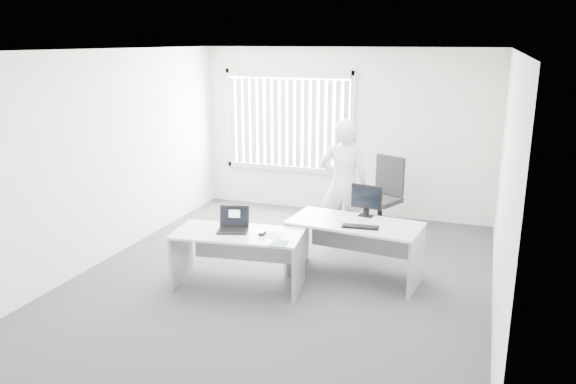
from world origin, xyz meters
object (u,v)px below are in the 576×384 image
(desk_near, at_px, (238,248))
(desk_far, at_px, (354,238))
(person, at_px, (343,184))
(monitor, at_px, (367,201))
(office_chair, at_px, (382,209))
(laptop, at_px, (233,221))

(desk_near, xyz_separation_m, desk_far, (1.25, 0.73, 0.03))
(desk_near, distance_m, person, 2.01)
(desk_far, xyz_separation_m, monitor, (0.08, 0.29, 0.41))
(desk_far, height_order, office_chair, office_chair)
(laptop, xyz_separation_m, monitor, (1.40, 1.02, 0.11))
(person, bearing_deg, monitor, 114.37)
(person, distance_m, monitor, 0.91)
(office_chair, distance_m, person, 1.10)
(desk_near, height_order, person, person)
(desk_far, distance_m, laptop, 1.54)
(desk_far, relative_size, office_chair, 1.43)
(laptop, bearing_deg, monitor, 19.97)
(desk_far, distance_m, office_chair, 1.90)
(desk_far, xyz_separation_m, laptop, (-1.32, -0.73, 0.30))
(office_chair, bearing_deg, monitor, -63.26)
(desk_near, height_order, laptop, laptop)
(desk_far, height_order, laptop, laptop)
(laptop, bearing_deg, person, 47.01)
(desk_near, distance_m, desk_far, 1.45)
(desk_far, bearing_deg, desk_near, -143.62)
(desk_near, bearing_deg, laptop, 172.37)
(office_chair, height_order, monitor, office_chair)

